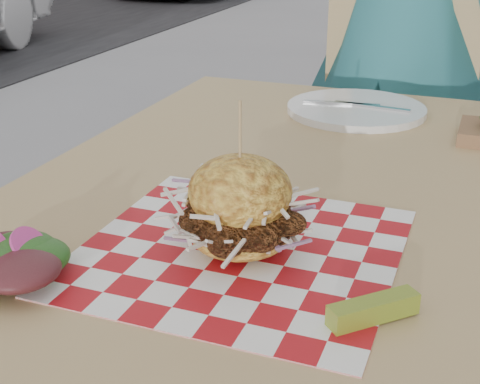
{
  "coord_description": "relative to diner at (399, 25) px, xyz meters",
  "views": [
    {
      "loc": [
        0.55,
        -0.57,
        1.12
      ],
      "look_at": [
        0.31,
        0.08,
        0.82
      ],
      "focal_mm": 50.0,
      "sensor_mm": 36.0,
      "label": 1
    }
  ],
  "objects": [
    {
      "name": "side_salad",
      "position": [
        -0.2,
        -1.39,
        -0.06
      ],
      "size": [
        0.14,
        0.14,
        0.05
      ],
      "color": "#3F1419",
      "rests_on": "patio_table"
    },
    {
      "name": "paper_liner",
      "position": [
        0.01,
        -1.24,
        -0.07
      ],
      "size": [
        0.36,
        0.36,
        0.0
      ],
      "primitive_type": "cube",
      "color": "#B51219",
      "rests_on": "patio_table"
    },
    {
      "name": "sandwich",
      "position": [
        0.01,
        -1.24,
        -0.02
      ],
      "size": [
        0.16,
        0.16,
        0.18
      ],
      "color": "gold",
      "rests_on": "paper_liner"
    },
    {
      "name": "pickle_spear",
      "position": [
        0.18,
        -1.33,
        -0.06
      ],
      "size": [
        0.08,
        0.08,
        0.02
      ],
      "primitive_type": "cube",
      "rotation": [
        0.0,
        0.0,
        0.78
      ],
      "color": "olive",
      "rests_on": "paper_liner"
    },
    {
      "name": "place_setting",
      "position": [
        0.02,
        -0.62,
        -0.07
      ],
      "size": [
        0.27,
        0.27,
        0.02
      ],
      "color": "white",
      "rests_on": "patio_table"
    },
    {
      "name": "patio_chair",
      "position": [
        0.02,
        -0.11,
        -0.27
      ],
      "size": [
        0.44,
        0.45,
        0.95
      ],
      "rotation": [
        0.0,
        0.0,
        -0.04
      ],
      "color": "tan",
      "rests_on": "ground"
    },
    {
      "name": "diner",
      "position": [
        0.0,
        0.0,
        0.0
      ],
      "size": [
        0.65,
        0.47,
        1.65
      ],
      "primitive_type": "imported",
      "rotation": [
        0.0,
        0.0,
        3.01
      ],
      "color": "teal",
      "rests_on": "ground"
    },
    {
      "name": "patio_table",
      "position": [
        0.02,
        -1.05,
        -0.15
      ],
      "size": [
        0.8,
        1.2,
        0.75
      ],
      "color": "tan",
      "rests_on": "ground"
    }
  ]
}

